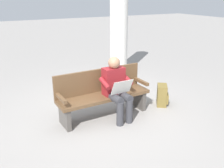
% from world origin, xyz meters
% --- Properties ---
extents(ground_plane, '(40.00, 40.00, 0.00)m').
position_xyz_m(ground_plane, '(0.00, 0.00, 0.00)').
color(ground_plane, gray).
extents(bench_near, '(1.82, 0.56, 0.90)m').
position_xyz_m(bench_near, '(0.00, -0.07, 0.46)').
color(bench_near, brown).
rests_on(bench_near, ground).
extents(person_seated, '(0.58, 0.58, 1.18)m').
position_xyz_m(person_seated, '(-0.18, 0.15, 0.63)').
color(person_seated, maroon).
rests_on(person_seated, ground).
extents(backpack, '(0.35, 0.38, 0.45)m').
position_xyz_m(backpack, '(-1.32, 0.10, 0.22)').
color(backpack, brown).
rests_on(backpack, ground).
extents(support_pillar, '(0.51, 0.51, 3.09)m').
position_xyz_m(support_pillar, '(-1.63, -2.35, 1.55)').
color(support_pillar, silver).
rests_on(support_pillar, ground).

